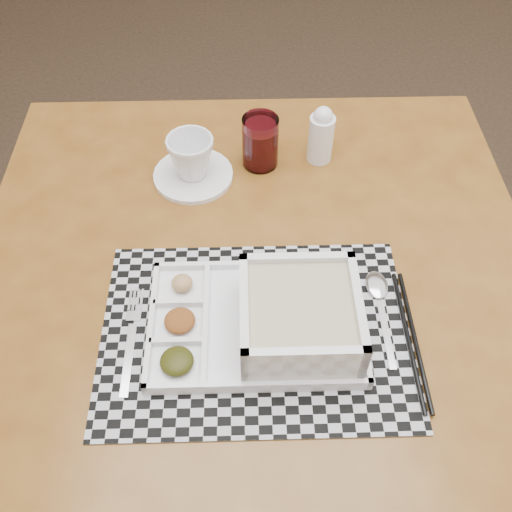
{
  "coord_description": "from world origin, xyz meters",
  "views": [
    {
      "loc": [
        -0.8,
        -1.17,
        1.45
      ],
      "look_at": [
        -0.78,
        -0.61,
        0.77
      ],
      "focal_mm": 40.0,
      "sensor_mm": 36.0,
      "label": 1
    }
  ],
  "objects_px": {
    "serving_tray": "(284,320)",
    "cup": "(191,157)",
    "creamer_bottle": "(321,135)",
    "juice_glass": "(260,144)",
    "dining_table": "(256,297)"
  },
  "relations": [
    {
      "from": "dining_table",
      "to": "juice_glass",
      "type": "bearing_deg",
      "value": 85.93
    },
    {
      "from": "dining_table",
      "to": "juice_glass",
      "type": "distance_m",
      "value": 0.29
    },
    {
      "from": "dining_table",
      "to": "serving_tray",
      "type": "relative_size",
      "value": 2.96
    },
    {
      "from": "dining_table",
      "to": "serving_tray",
      "type": "distance_m",
      "value": 0.17
    },
    {
      "from": "serving_tray",
      "to": "cup",
      "type": "xyz_separation_m",
      "value": [
        -0.15,
        0.35,
        0.01
      ]
    },
    {
      "from": "cup",
      "to": "creamer_bottle",
      "type": "xyz_separation_m",
      "value": [
        0.24,
        0.05,
        0.01
      ]
    },
    {
      "from": "serving_tray",
      "to": "juice_glass",
      "type": "height_order",
      "value": "juice_glass"
    },
    {
      "from": "creamer_bottle",
      "to": "cup",
      "type": "bearing_deg",
      "value": -169.42
    },
    {
      "from": "juice_glass",
      "to": "creamer_bottle",
      "type": "distance_m",
      "value": 0.12
    },
    {
      "from": "juice_glass",
      "to": "serving_tray",
      "type": "bearing_deg",
      "value": -87.3
    },
    {
      "from": "juice_glass",
      "to": "dining_table",
      "type": "bearing_deg",
      "value": -94.07
    },
    {
      "from": "cup",
      "to": "juice_glass",
      "type": "relative_size",
      "value": 0.85
    },
    {
      "from": "dining_table",
      "to": "serving_tray",
      "type": "xyz_separation_m",
      "value": [
        0.04,
        -0.12,
        0.11
      ]
    },
    {
      "from": "cup",
      "to": "juice_glass",
      "type": "height_order",
      "value": "juice_glass"
    },
    {
      "from": "juice_glass",
      "to": "creamer_bottle",
      "type": "bearing_deg",
      "value": 4.69
    }
  ]
}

